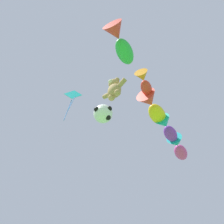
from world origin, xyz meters
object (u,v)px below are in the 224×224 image
teddy_bear_kite (114,89)px  soccer_ball_kite (103,114)px  diamond_kite (72,97)px  fish_kite_crimson (144,82)px  fish_kite_magenta (178,147)px  fish_kite_goldfin (153,107)px  fish_kite_violet (167,128)px  fish_kite_emerald (120,42)px

teddy_bear_kite → soccer_ball_kite: teddy_bear_kite is taller
diamond_kite → teddy_bear_kite: bearing=17.9°
fish_kite_crimson → fish_kite_magenta: 5.65m
teddy_bear_kite → fish_kite_goldfin: bearing=81.5°
fish_kite_violet → fish_kite_emerald: bearing=-75.6°
fish_kite_goldfin → fish_kite_emerald: bearing=-73.5°
soccer_ball_kite → fish_kite_violet: bearing=80.9°
fish_kite_magenta → diamond_kite: (-2.28, -7.58, 0.34)m
diamond_kite → fish_kite_emerald: bearing=-6.3°
fish_kite_crimson → fish_kite_violet: size_ratio=0.75×
fish_kite_goldfin → soccer_ball_kite: bearing=-109.8°
teddy_bear_kite → fish_kite_magenta: size_ratio=0.68×
soccer_ball_kite → fish_kite_crimson: bearing=37.9°
teddy_bear_kite → fish_kite_violet: bearing=88.4°
soccer_ball_kite → fish_kite_violet: fish_kite_violet is taller
soccer_ball_kite → diamond_kite: (-1.99, -0.76, 2.89)m
fish_kite_goldfin → fish_kite_magenta: (-0.79, 3.81, -0.05)m
fish_kite_crimson → fish_kite_goldfin: (-0.68, 1.64, -0.06)m
fish_kite_emerald → diamond_kite: 4.37m
teddy_bear_kite → fish_kite_magenta: bearing=93.0°
teddy_bear_kite → soccer_ball_kite: 1.81m
teddy_bear_kite → fish_kite_goldfin: fish_kite_goldfin is taller
fish_kite_violet → fish_kite_magenta: (-0.49, 1.97, 0.08)m
fish_kite_emerald → teddy_bear_kite: bearing=141.9°
fish_kite_goldfin → fish_kite_violet: bearing=99.5°
fish_kite_emerald → fish_kite_violet: size_ratio=1.05×
teddy_bear_kite → fish_kite_magenta: (-0.36, 6.73, 0.86)m
fish_kite_goldfin → fish_kite_magenta: bearing=101.8°
fish_kite_emerald → fish_kite_crimson: bearing=102.6°
fish_kite_emerald → fish_kite_goldfin: 4.43m
fish_kite_magenta → diamond_kite: size_ratio=0.80×
soccer_ball_kite → fish_kite_emerald: size_ratio=0.41×
fish_kite_violet → diamond_kite: (-2.77, -5.61, 0.42)m
soccer_ball_kite → diamond_kite: diamond_kite is taller
teddy_bear_kite → soccer_ball_kite: (-0.65, -0.09, -1.69)m
fish_kite_goldfin → fish_kite_magenta: 3.89m
fish_kite_emerald → fish_kite_goldfin: fish_kite_goldfin is taller
fish_kite_goldfin → diamond_kite: diamond_kite is taller
fish_kite_goldfin → diamond_kite: (-3.08, -3.77, 0.29)m
soccer_ball_kite → fish_kite_crimson: size_ratio=0.58×
fish_kite_crimson → fish_kite_emerald: bearing=-77.4°
fish_kite_magenta → diamond_kite: bearing=-106.7°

